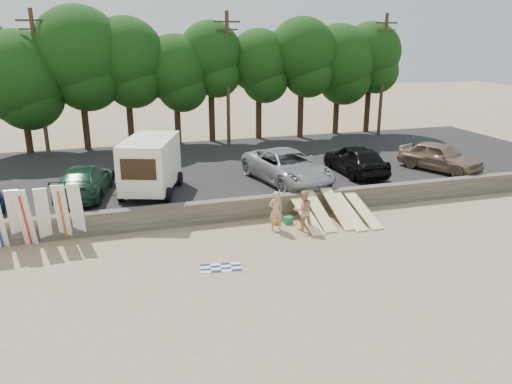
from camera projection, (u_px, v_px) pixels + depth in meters
ground at (275, 242)px, 20.63m from camera, size 120.00×120.00×0.00m
seawall at (254, 207)px, 23.21m from camera, size 44.00×0.50×1.00m
parking_lot at (219, 170)px, 30.10m from camera, size 44.00×14.50×0.70m
treeline at (178, 60)px, 34.25m from camera, size 31.96×6.17×9.38m
utility_poles at (228, 77)px, 34.14m from camera, size 25.80×0.26×9.00m
box_trailer at (150, 163)px, 24.25m from camera, size 3.47×4.73×2.72m
car_1 at (85, 181)px, 24.01m from camera, size 3.11×5.53×1.51m
car_2 at (287, 167)px, 26.22m from camera, size 3.89×6.49×1.69m
car_3 at (355, 159)px, 27.86m from camera, size 2.05×4.98×1.69m
car_4 at (440, 157)px, 28.54m from camera, size 3.72×5.13×1.62m
surfboard_upright_1 at (15, 217)px, 19.80m from camera, size 0.58×0.86×2.51m
surfboard_upright_2 at (25, 218)px, 19.74m from camera, size 0.61×0.82×2.52m
surfboard_upright_3 at (43, 216)px, 20.01m from camera, size 0.57×0.87×2.50m
surfboard_upright_4 at (62, 213)px, 20.25m from camera, size 0.58×0.75×2.54m
surfboard_upright_5 at (77, 211)px, 20.44m from camera, size 0.59×0.75×2.54m
surfboard_low_0 at (306, 215)px, 22.37m from camera, size 0.56×2.90×0.91m
surfboard_low_1 at (319, 211)px, 22.65m from camera, size 0.56×2.84×1.09m
surfboard_low_2 at (338, 208)px, 22.89m from camera, size 0.56×2.83×1.14m
surfboard_low_3 at (348, 211)px, 22.82m from camera, size 0.56×2.89×0.95m
surfboard_low_4 at (363, 210)px, 23.03m from camera, size 0.56×2.90×0.89m
beachgoer_a at (276, 211)px, 21.64m from camera, size 0.66×0.44×1.77m
beachgoer_b at (303, 210)px, 21.66m from camera, size 0.93×0.75×1.80m
cooler at (288, 220)px, 22.58m from camera, size 0.42×0.36×0.32m
gear_bag at (276, 222)px, 22.51m from camera, size 0.35×0.31×0.22m
beach_towel at (221, 268)px, 18.33m from camera, size 1.70×1.70×0.00m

